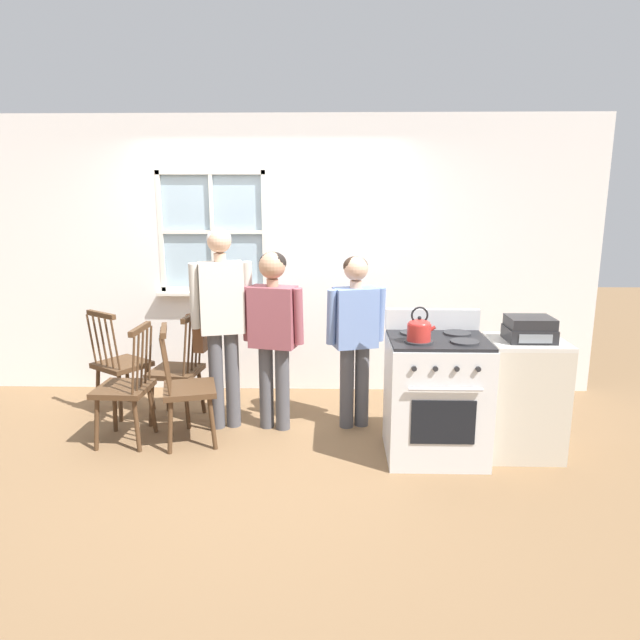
# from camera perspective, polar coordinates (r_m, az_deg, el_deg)

# --- Properties ---
(ground_plane) EXTENTS (16.00, 16.00, 0.00)m
(ground_plane) POSITION_cam_1_polar(r_m,az_deg,el_deg) (4.68, -6.50, -12.40)
(ground_plane) COLOR brown
(wall_back) EXTENTS (6.40, 0.16, 2.70)m
(wall_back) POSITION_cam_1_polar(r_m,az_deg,el_deg) (5.66, -4.61, 6.12)
(wall_back) COLOR white
(wall_back) RESTS_ON ground_plane
(chair_by_window) EXTENTS (0.45, 0.47, 0.96)m
(chair_by_window) POSITION_cam_1_polar(r_m,az_deg,el_deg) (5.15, -14.01, -5.01)
(chair_by_window) COLOR #4C331E
(chair_by_window) RESTS_ON ground_plane
(chair_near_wall) EXTENTS (0.42, 0.44, 0.96)m
(chair_near_wall) POSITION_cam_1_polar(r_m,az_deg,el_deg) (4.82, -18.83, -6.54)
(chair_near_wall) COLOR #4C331E
(chair_near_wall) RESTS_ON ground_plane
(chair_center_cluster) EXTENTS (0.57, 0.57, 0.96)m
(chair_center_cluster) POSITION_cam_1_polar(r_m,az_deg,el_deg) (5.49, -19.36, -4.28)
(chair_center_cluster) COLOR #4C331E
(chair_center_cluster) RESTS_ON ground_plane
(chair_near_stove) EXTENTS (0.50, 0.51, 0.96)m
(chair_near_stove) POSITION_cam_1_polar(r_m,az_deg,el_deg) (4.67, -13.18, -6.79)
(chair_near_stove) COLOR #4C331E
(chair_near_stove) RESTS_ON ground_plane
(person_elderly_left) EXTENTS (0.52, 0.30, 1.69)m
(person_elderly_left) POSITION_cam_1_polar(r_m,az_deg,el_deg) (4.77, -9.79, 0.84)
(person_elderly_left) COLOR #4C4C51
(person_elderly_left) RESTS_ON ground_plane
(person_teen_center) EXTENTS (0.54, 0.29, 1.51)m
(person_teen_center) POSITION_cam_1_polar(r_m,az_deg,el_deg) (4.71, -4.70, -0.25)
(person_teen_center) COLOR #4C4C51
(person_teen_center) RESTS_ON ground_plane
(person_adult_right) EXTENTS (0.51, 0.30, 1.47)m
(person_adult_right) POSITION_cam_1_polar(r_m,az_deg,el_deg) (4.76, 3.54, -0.68)
(person_adult_right) COLOR #4C4C51
(person_adult_right) RESTS_ON ground_plane
(stove) EXTENTS (0.73, 0.68, 1.08)m
(stove) POSITION_cam_1_polar(r_m,az_deg,el_deg) (4.42, 11.49, -7.45)
(stove) COLOR silver
(stove) RESTS_ON ground_plane
(kettle) EXTENTS (0.21, 0.17, 0.25)m
(kettle) POSITION_cam_1_polar(r_m,az_deg,el_deg) (4.11, 9.90, -0.88)
(kettle) COLOR red
(kettle) RESTS_ON stove
(potted_plant) EXTENTS (0.12, 0.12, 0.32)m
(potted_plant) POSITION_cam_1_polar(r_m,az_deg,el_deg) (5.72, -11.45, 3.61)
(potted_plant) COLOR beige
(potted_plant) RESTS_ON wall_back
(handbag) EXTENTS (0.21, 0.23, 0.31)m
(handbag) POSITION_cam_1_polar(r_m,az_deg,el_deg) (4.97, -11.73, -1.40)
(handbag) COLOR brown
(handbag) RESTS_ON chair_by_window
(side_counter) EXTENTS (0.55, 0.50, 0.90)m
(side_counter) POSITION_cam_1_polar(r_m,az_deg,el_deg) (4.64, 19.63, -7.27)
(side_counter) COLOR beige
(side_counter) RESTS_ON ground_plane
(stereo) EXTENTS (0.34, 0.29, 0.18)m
(stereo) POSITION_cam_1_polar(r_m,az_deg,el_deg) (4.48, 20.22, -0.87)
(stereo) COLOR #232326
(stereo) RESTS_ON side_counter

